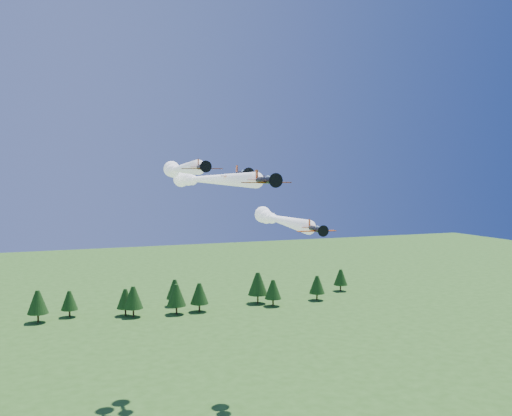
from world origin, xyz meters
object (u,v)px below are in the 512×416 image
object	(u,v)px
plane_right	(278,219)
plane_left	(179,169)
plane_lead	(206,179)
plane_slot	(242,174)

from	to	relation	value
plane_right	plane_left	bearing A→B (deg)	166.76
plane_lead	plane_left	size ratio (longest dim) A/B	1.29
plane_left	plane_lead	bearing A→B (deg)	-35.78
plane_lead	plane_slot	distance (m)	15.98
plane_right	plane_slot	xyz separation A→B (m)	(-12.38, -12.59, 9.24)
plane_right	plane_slot	distance (m)	19.92
plane_left	plane_right	world-z (taller)	plane_left
plane_lead	plane_right	xyz separation A→B (m)	(14.46, -3.22, -8.25)
plane_left	plane_right	size ratio (longest dim) A/B	1.14
plane_left	plane_slot	world-z (taller)	plane_left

